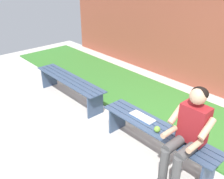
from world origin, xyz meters
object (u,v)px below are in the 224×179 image
Objects in this scene: bench_far at (69,83)px; bench_near at (157,134)px; book_open at (142,117)px; person_seated at (187,133)px; apple at (157,129)px.

bench_near is at bearing 180.00° from bench_far.
bench_far is 4.72× the size of book_open.
person_seated is 0.49m from apple.
book_open is (0.37, -0.11, -0.03)m from apple.
person_seated is 14.60× the size of apple.
person_seated reaches higher than book_open.
bench_near is 2.28m from bench_far.
bench_near is 0.33m from book_open.
person_seated is (-0.52, 0.10, 0.34)m from bench_near.
person_seated is at bearing 178.57° from apple.
bench_far is (2.28, -0.00, 0.00)m from bench_near.
apple is (-2.35, 0.09, 0.15)m from bench_far.
person_seated reaches higher than bench_near.
person_seated is 3.11× the size of book_open.
apple is at bearing 177.77° from bench_far.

